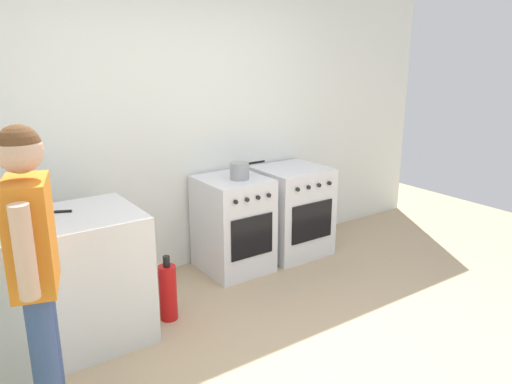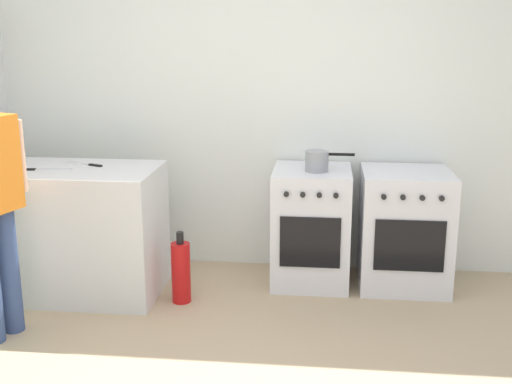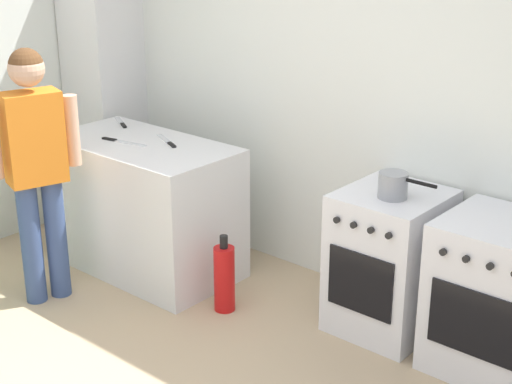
% 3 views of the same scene
% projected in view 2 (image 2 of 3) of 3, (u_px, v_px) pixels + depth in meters
% --- Properties ---
extents(back_wall, '(6.00, 0.10, 2.60)m').
position_uv_depth(back_wall, '(269.00, 100.00, 4.87)').
color(back_wall, silver).
rests_on(back_wall, ground).
extents(counter_unit, '(1.30, 0.70, 0.90)m').
position_uv_depth(counter_unit, '(67.00, 231.00, 4.49)').
color(counter_unit, silver).
rests_on(counter_unit, ground).
extents(oven_left, '(0.56, 0.62, 0.85)m').
position_uv_depth(oven_left, '(311.00, 226.00, 4.69)').
color(oven_left, silver).
rests_on(oven_left, ground).
extents(oven_right, '(0.63, 0.62, 0.85)m').
position_uv_depth(oven_right, '(404.00, 229.00, 4.62)').
color(oven_right, silver).
rests_on(oven_right, ground).
extents(pot, '(0.34, 0.16, 0.15)m').
position_uv_depth(pot, '(317.00, 161.00, 4.50)').
color(pot, gray).
rests_on(pot, oven_left).
extents(knife_carving, '(0.31, 0.17, 0.01)m').
position_uv_depth(knife_carving, '(85.00, 164.00, 4.49)').
color(knife_carving, silver).
rests_on(knife_carving, counter_unit).
extents(knife_bread, '(0.35, 0.10, 0.01)m').
position_uv_depth(knife_bread, '(43.00, 169.00, 4.32)').
color(knife_bread, silver).
rests_on(knife_bread, counter_unit).
extents(knife_chef, '(0.29, 0.18, 0.01)m').
position_uv_depth(knife_chef, '(12.00, 159.00, 4.66)').
color(knife_chef, silver).
rests_on(knife_chef, counter_unit).
extents(fire_extinguisher, '(0.13, 0.13, 0.50)m').
position_uv_depth(fire_extinguisher, '(181.00, 272.00, 4.37)').
color(fire_extinguisher, red).
rests_on(fire_extinguisher, ground).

